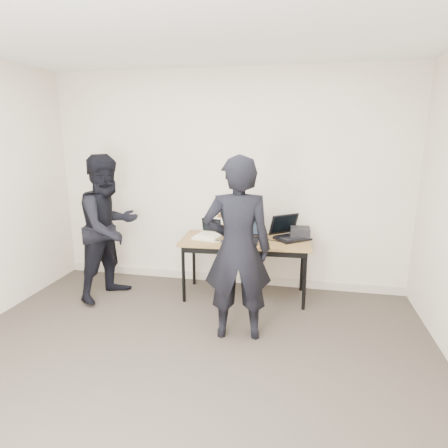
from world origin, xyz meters
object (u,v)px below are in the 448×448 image
(leather_satchel, at_px, (233,224))
(equipment_box, at_px, (300,233))
(desk, at_px, (245,244))
(laptop_right, at_px, (289,233))
(laptop_beige, at_px, (208,234))
(laptop_center, at_px, (243,235))
(person_observer, at_px, (109,228))
(person_typist, at_px, (238,250))

(leather_satchel, distance_m, equipment_box, 0.81)
(desk, bearing_deg, laptop_right, 14.09)
(laptop_beige, xyz_separation_m, laptop_center, (0.42, -0.03, 0.02))
(laptop_center, distance_m, leather_satchel, 0.32)
(laptop_beige, distance_m, person_observer, 1.17)
(leather_satchel, bearing_deg, desk, -44.89)
(desk, bearing_deg, laptop_center, -113.13)
(laptop_center, height_order, laptop_right, laptop_center)
(laptop_right, bearing_deg, laptop_center, 162.38)
(laptop_right, height_order, leather_satchel, laptop_right)
(laptop_beige, height_order, laptop_right, laptop_right)
(desk, distance_m, laptop_center, 0.13)
(desk, xyz_separation_m, laptop_center, (-0.02, -0.05, 0.12))
(laptop_beige, distance_m, leather_satchel, 0.37)
(laptop_beige, distance_m, equipment_box, 1.09)
(desk, height_order, laptop_beige, laptop_beige)
(laptop_beige, relative_size, equipment_box, 1.50)
(laptop_center, height_order, leather_satchel, laptop_center)
(laptop_center, height_order, equipment_box, laptop_center)
(desk, relative_size, laptop_right, 2.96)
(laptop_beige, relative_size, laptop_center, 0.92)
(equipment_box, distance_m, person_typist, 1.24)
(desk, distance_m, leather_satchel, 0.35)
(person_typist, relative_size, person_observer, 1.03)
(laptop_beige, distance_m, person_typist, 1.02)
(laptop_right, xyz_separation_m, person_observer, (-2.08, -0.44, 0.07))
(laptop_right, xyz_separation_m, leather_satchel, (-0.69, 0.07, 0.06))
(person_observer, bearing_deg, equipment_box, -56.52)
(laptop_right, xyz_separation_m, equipment_box, (0.12, 0.04, 0.00))
(leather_satchel, height_order, person_typist, person_typist)
(laptop_right, distance_m, equipment_box, 0.13)
(leather_satchel, bearing_deg, person_observer, -153.02)
(laptop_center, bearing_deg, laptop_right, 20.51)
(desk, xyz_separation_m, leather_satchel, (-0.18, 0.23, 0.19))
(equipment_box, bearing_deg, leather_satchel, 177.48)
(desk, relative_size, leather_satchel, 4.05)
(laptop_center, xyz_separation_m, laptop_right, (0.52, 0.20, -0.00))
(laptop_right, relative_size, leather_satchel, 1.37)
(desk, bearing_deg, leather_satchel, 125.49)
(desk, xyz_separation_m, equipment_box, (0.63, 0.19, 0.12))
(laptop_right, bearing_deg, person_observer, 153.39)
(person_typist, bearing_deg, desk, -96.45)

